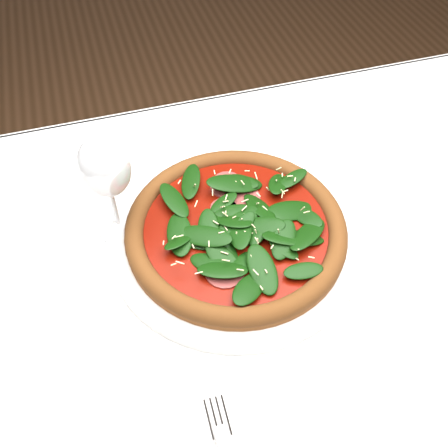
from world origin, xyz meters
name	(u,v)px	position (x,y,z in m)	size (l,w,h in m)	color
ground	(261,422)	(0.00, 0.00, 0.00)	(6.00, 6.00, 0.00)	brown
dining_table	(283,288)	(0.00, 0.00, 0.65)	(1.21, 0.81, 0.75)	white
plate	(236,236)	(-0.07, 0.05, 0.76)	(0.38, 0.38, 0.02)	white
pizza	(236,226)	(-0.07, 0.05, 0.78)	(0.41, 0.41, 0.04)	#955624
wine_glass	(105,169)	(-0.23, 0.12, 0.88)	(0.07, 0.07, 0.18)	white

